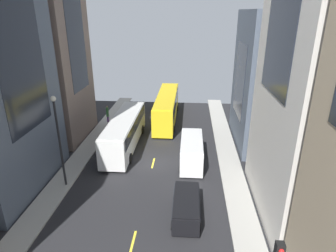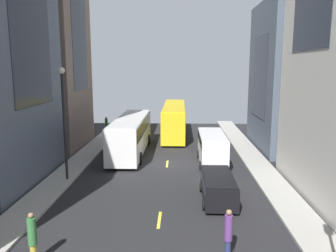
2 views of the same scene
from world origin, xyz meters
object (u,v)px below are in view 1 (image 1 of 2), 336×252
(streetcar_yellow, at_px, (167,105))
(car_black_0, at_px, (186,206))
(city_bus_white, at_px, (125,129))
(delivery_van_white, at_px, (192,150))
(pedestrian_crossing_mid, at_px, (107,114))

(streetcar_yellow, xyz_separation_m, car_black_0, (3.03, -19.98, -1.19))
(car_black_0, bearing_deg, city_bus_white, 121.33)
(city_bus_white, distance_m, streetcar_yellow, 9.48)
(streetcar_yellow, bearing_deg, city_bus_white, -114.07)
(city_bus_white, distance_m, car_black_0, 13.30)
(city_bus_white, relative_size, streetcar_yellow, 0.89)
(car_black_0, bearing_deg, delivery_van_white, 87.48)
(delivery_van_white, bearing_deg, car_black_0, -92.52)
(city_bus_white, relative_size, pedestrian_crossing_mid, 5.39)
(streetcar_yellow, height_order, delivery_van_white, streetcar_yellow)
(streetcar_yellow, xyz_separation_m, pedestrian_crossing_mid, (-7.70, -1.82, -0.79))
(delivery_van_white, xyz_separation_m, car_black_0, (-0.35, -7.92, -0.58))
(pedestrian_crossing_mid, bearing_deg, delivery_van_white, -78.47)
(car_black_0, distance_m, pedestrian_crossing_mid, 21.09)
(city_bus_white, xyz_separation_m, car_black_0, (6.89, -11.32, -1.08))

